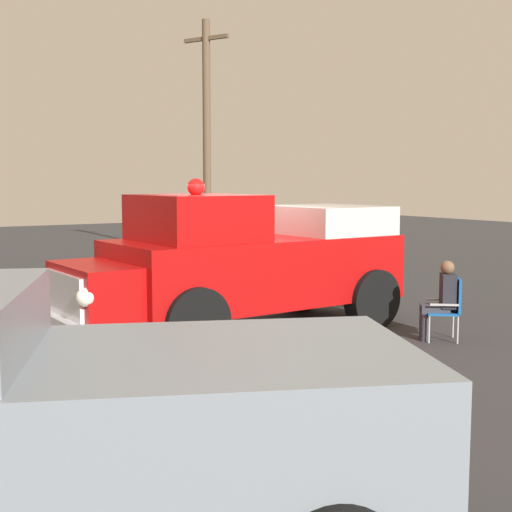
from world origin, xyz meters
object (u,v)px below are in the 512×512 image
Objects in this scene: parked_pickup at (55,425)px; utility_pole at (207,136)px; vintage_fire_truck at (244,262)px; lawn_chair_near_truck at (450,304)px; lawn_chair_by_car at (380,282)px; classic_hot_rod at (267,248)px; traffic_cone at (161,285)px; spectator_standing at (176,247)px; spectator_seated at (441,297)px.

utility_pole is (-16.02, 9.51, 3.00)m from parked_pickup.
vintage_fire_truck reaches higher than lawn_chair_near_truck.
lawn_chair_by_car is 10.85m from utility_pole.
classic_hot_rod is 7.34× the size of traffic_cone.
spectator_standing is at bearing -170.03° from lawn_chair_near_truck.
parked_pickup is 8.07× the size of traffic_cone.
vintage_fire_truck is at bearing -132.03° from lawn_chair_near_truck.
parked_pickup reaches higher than lawn_chair_by_car.
vintage_fire_truck is at bearing -24.59° from utility_pole.
spectator_standing is at bearing 143.40° from traffic_cone.
lawn_chair_by_car is at bearing -8.71° from utility_pole.
utility_pole reaches higher than vintage_fire_truck.
utility_pole is at bearing 172.50° from classic_hot_rod.
classic_hot_rod reaches higher than spectator_seated.
lawn_chair_near_truck is at bearing 47.97° from vintage_fire_truck.
spectator_seated is at bearing 9.30° from spectator_standing.
parked_pickup is 18.87m from utility_pole.
lawn_chair_near_truck is 1.00× the size of lawn_chair_by_car.
classic_hot_rod reaches higher than lawn_chair_near_truck.
spectator_standing is (-10.78, 5.91, -0.02)m from parked_pickup.
lawn_chair_near_truck is at bearing -16.43° from lawn_chair_by_car.
vintage_fire_truck is 3.96m from traffic_cone.
classic_hot_rod is 5.66m from lawn_chair_by_car.
spectator_seated is (2.15, 2.38, -0.50)m from vintage_fire_truck.
parked_pickup is at bearing -27.50° from traffic_cone.
utility_pole is (-12.58, 2.39, 3.29)m from spectator_seated.
parked_pickup is 10.67m from traffic_cone.
vintage_fire_truck is 3.61× the size of spectator_standing.
utility_pole is at bearing 155.41° from vintage_fire_truck.
parked_pickup is at bearing -40.26° from vintage_fire_truck.
spectator_seated is (7.97, -1.79, -0.05)m from classic_hot_rod.
parked_pickup is 3.06× the size of spectator_standing.
spectator_seated reaches higher than lawn_chair_by_car.
vintage_fire_truck reaches higher than lawn_chair_by_car.
classic_hot_rod is at bearing 168.19° from lawn_chair_near_truck.
vintage_fire_truck is at bearing -85.70° from lawn_chair_by_car.
spectator_standing reaches higher than spectator_seated.
spectator_standing is (0.63, -2.99, 0.22)m from classic_hot_rod.
lawn_chair_near_truck is 13.31m from utility_pole.
lawn_chair_near_truck is at bearing -11.81° from classic_hot_rod.
spectator_seated is 0.77× the size of spectator_standing.
parked_pickup is 12.30m from spectator_standing.
utility_pole reaches higher than traffic_cone.
vintage_fire_truck is at bearing -12.76° from spectator_standing.
utility_pole is at bearing 169.75° from lawn_chair_near_truck.
parked_pickup reaches higher than spectator_seated.
lawn_chair_near_truck is (8.05, -1.68, -0.16)m from classic_hot_rod.
lawn_chair_by_car is 5.37m from spectator_standing.
vintage_fire_truck is 1.18× the size of parked_pickup.
lawn_chair_by_car reaches higher than traffic_cone.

